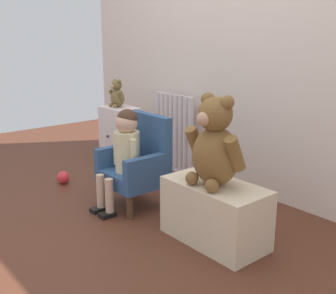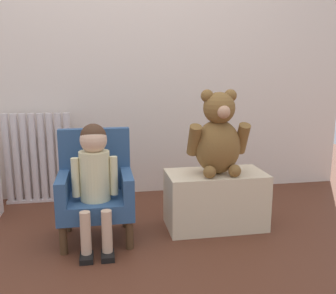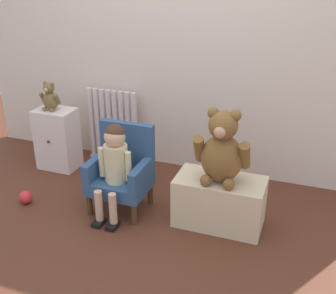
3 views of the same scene
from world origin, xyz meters
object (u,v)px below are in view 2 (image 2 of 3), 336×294
Objects in this scene: low_bench at (215,200)px; child_armchair at (96,188)px; child_figure at (94,169)px; large_teddy_bear at (218,137)px; radiator at (38,159)px.

child_armchair is at bearing -178.90° from low_bench.
child_armchair is 0.92× the size of child_figure.
large_teddy_bear reaches higher than child_armchair.
large_teddy_bear reaches higher than low_bench.
low_bench is (1.17, -0.68, -0.16)m from radiator.
radiator is 1.36m from low_bench.
large_teddy_bear reaches higher than child_figure.
radiator is 1.38m from large_teddy_bear.
radiator reaches higher than child_armchair.
child_armchair is 1.04× the size of low_bench.
child_figure is (-0.00, -0.11, 0.15)m from child_armchair.
large_teddy_bear is (0.00, -0.02, 0.40)m from low_bench.
large_teddy_bear is at bearing -0.33° from child_armchair.
child_figure is at bearing -62.02° from radiator.
low_bench is at bearing 1.10° from child_armchair.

